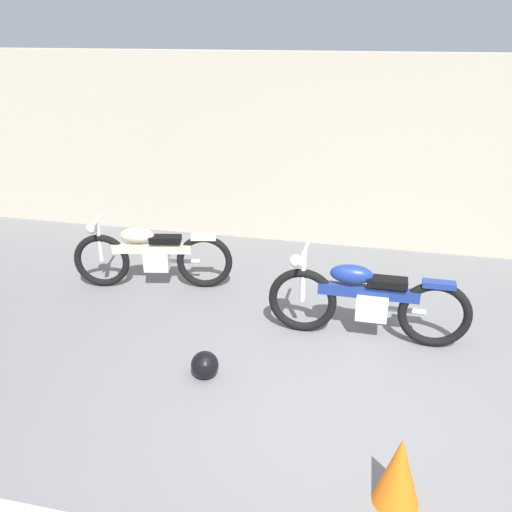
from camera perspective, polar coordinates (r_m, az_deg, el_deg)
ground_plane at (r=4.79m, az=9.30°, el=-16.66°), size 40.00×40.00×0.00m
building_wall at (r=7.95m, az=12.18°, el=10.40°), size 18.00×0.30×2.71m
helmet at (r=5.16m, az=-5.40°, el=-11.31°), size 0.26×0.26×0.26m
traffic_cone at (r=4.04m, az=14.78°, el=-21.00°), size 0.32×0.32×0.55m
motorcycle_blue at (r=5.68m, az=11.45°, el=-4.53°), size 2.06×0.58×0.93m
motorcycle_cream at (r=6.81m, az=-10.93°, el=0.10°), size 1.94×0.66×0.88m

